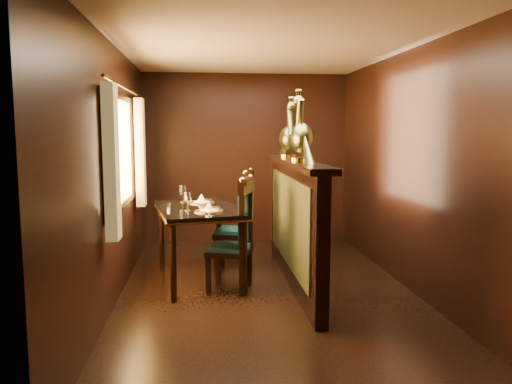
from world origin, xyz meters
TOP-DOWN VIEW (x-y plane):
  - ground at (0.00, 0.00)m, footprint 5.00×5.00m
  - room_shell at (-0.09, 0.02)m, footprint 3.04×5.04m
  - partition at (0.32, 0.30)m, footprint 0.26×2.70m
  - dining_table at (-0.70, 0.54)m, footprint 1.08×1.53m
  - chair_left at (-0.28, 0.16)m, footprint 0.55×0.57m
  - chair_right at (-0.18, 1.04)m, footprint 0.54×0.55m
  - peacock_left at (0.33, -0.04)m, footprint 0.23×0.61m
  - peacock_right at (0.33, 0.72)m, footprint 0.21×0.57m

SIDE VIEW (x-z plane):
  - ground at x=0.00m, z-range 0.00..0.00m
  - chair_left at x=-0.28m, z-range 0.02..1.23m
  - chair_right at x=-0.18m, z-range 0.03..1.24m
  - partition at x=0.32m, z-range 0.03..1.39m
  - dining_table at x=-0.70m, z-range 0.24..1.27m
  - room_shell at x=-0.09m, z-range 0.32..2.84m
  - peacock_right at x=0.33m, z-range 1.36..2.03m
  - peacock_left at x=0.33m, z-range 1.36..2.08m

